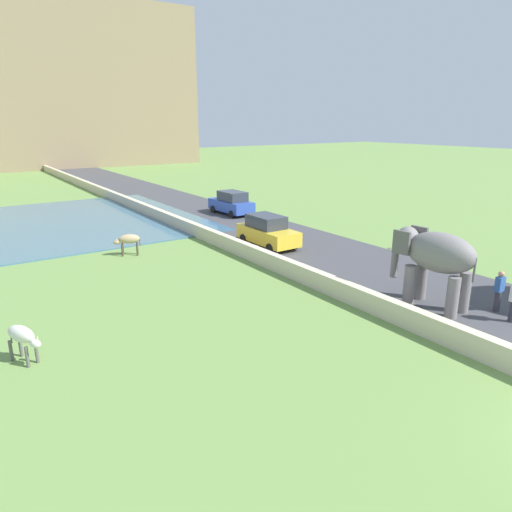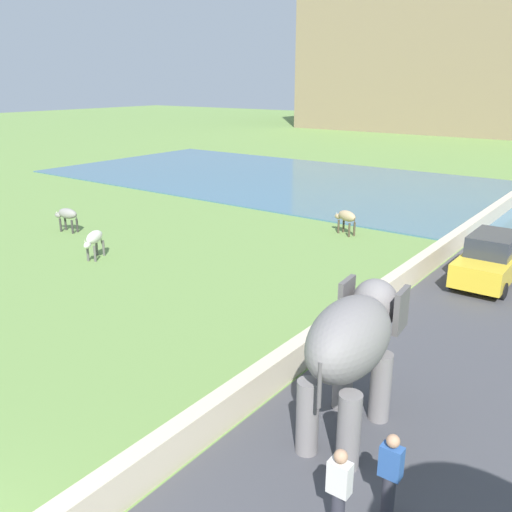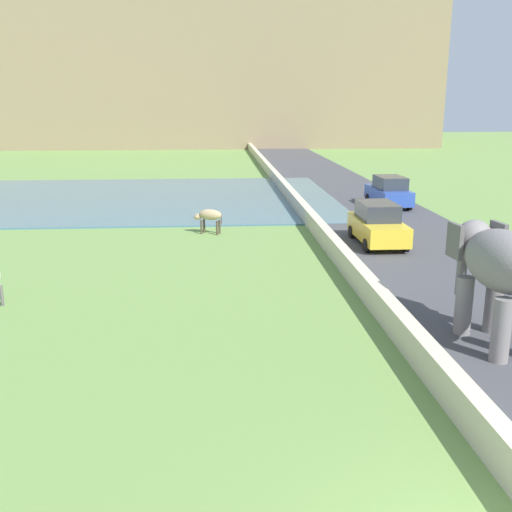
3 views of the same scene
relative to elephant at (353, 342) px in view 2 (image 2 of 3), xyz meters
name	(u,v)px [view 2 (image 2 of 3)]	position (x,y,z in m)	size (l,w,h in m)	color
barrier_wall	(423,264)	(-2.20, 10.30, -1.64)	(0.40, 110.00, 0.79)	beige
lake	(287,179)	(-17.40, 24.02, -2.00)	(36.00, 18.00, 0.08)	#426B84
elephant	(353,342)	(0.00, 0.00, 0.00)	(1.64, 3.53, 2.99)	slate
person_beside_elephant	(390,475)	(1.62, -1.76, -1.16)	(0.36, 0.22, 1.63)	#33333D
person_trailing	(339,491)	(1.13, -2.57, -1.16)	(0.36, 0.22, 1.63)	#33333D
car_yellow	(491,259)	(0.02, 10.72, -1.14)	(1.81, 4.01, 1.80)	gold
cow_grey	(67,215)	(-18.01, 5.97, -1.20)	(1.42, 0.60, 1.15)	gray
cow_tan	(346,217)	(-7.11, 13.46, -1.20)	(1.41, 0.84, 1.15)	tan
cow_white	(94,239)	(-13.57, 4.12, -1.20)	(0.91, 1.39, 1.15)	silver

